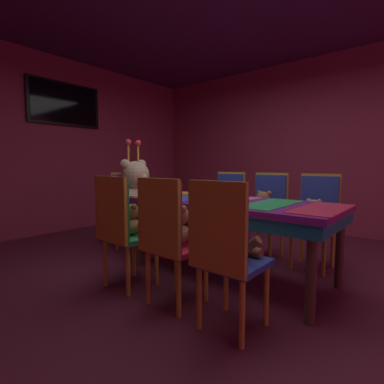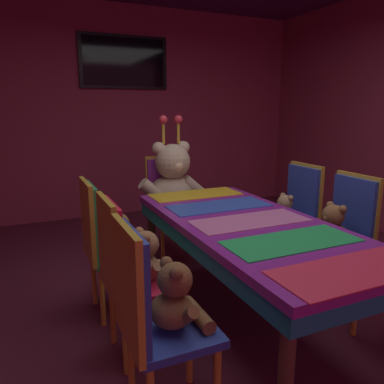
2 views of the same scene
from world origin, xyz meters
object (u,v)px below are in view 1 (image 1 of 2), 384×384
object	(u,v)px
chair_left_2	(119,222)
chair_right_2	(228,202)
banquet_table	(229,209)
king_teddy_bear	(136,191)
chair_left_0	(223,243)
chair_right_1	(269,206)
teddy_right_1	(263,207)
chair_left_1	(166,230)
teddy_right_0	(313,214)
wall_tv	(65,104)
teddy_left_1	(179,227)
chair_right_0	(317,210)
throne_chair	(128,202)
teddy_left_0	(236,238)
teddy_left_2	(132,221)
teddy_right_2	(222,204)

from	to	relation	value
chair_left_2	chair_right_2	world-z (taller)	same
banquet_table	king_teddy_bear	distance (m)	1.38
chair_left_0	chair_right_1	xyz separation A→B (m)	(1.74, 0.52, 0.00)
chair_left_0	teddy_right_1	distance (m)	1.67
chair_left_1	teddy_right_0	world-z (taller)	chair_left_1
wall_tv	king_teddy_bear	bearing A→B (deg)	-90.00
teddy_left_1	chair_left_2	size ratio (longest dim) A/B	0.34
chair_left_0	teddy_right_0	size ratio (longest dim) A/B	3.40
chair_right_0	throne_chair	distance (m)	2.27
teddy_left_0	teddy_left_2	bearing A→B (deg)	90.08
king_teddy_bear	banquet_table	bearing A→B (deg)	-0.00
chair_left_1	teddy_right_0	size ratio (longest dim) A/B	3.40
wall_tv	banquet_table	bearing A→B (deg)	-90.00
chair_left_2	teddy_right_2	distance (m)	1.60
chair_left_0	teddy_right_2	size ratio (longest dim) A/B	3.39
chair_right_0	teddy_left_1	bearing A→B (deg)	-19.86
chair_left_0	chair_right_2	size ratio (longest dim) A/B	1.00
chair_right_1	throne_chair	bearing A→B (deg)	-60.92
chair_right_0	chair_right_1	bearing A→B (deg)	-90.61
teddy_right_0	chair_left_2	bearing A→B (deg)	-34.93
teddy_left_1	chair_right_1	bearing A→B (deg)	-0.27
chair_left_0	chair_right_2	world-z (taller)	same
teddy_right_0	wall_tv	bearing A→B (deg)	-79.02
chair_right_2	throne_chair	size ratio (longest dim) A/B	1.00
chair_left_0	throne_chair	bearing A→B (deg)	67.04
teddy_left_2	teddy_right_0	bearing A→B (deg)	-37.53
chair_left_0	teddy_right_0	distance (m)	1.59
chair_left_0	throne_chair	world-z (taller)	same
chair_right_1	teddy_left_2	bearing A→B (deg)	-19.09
chair_left_1	wall_tv	world-z (taller)	wall_tv
teddy_left_1	chair_right_1	size ratio (longest dim) A/B	0.34
teddy_left_0	teddy_left_2	size ratio (longest dim) A/B	1.16
chair_left_0	king_teddy_bear	bearing A→B (deg)	65.19
chair_left_1	chair_right_0	xyz separation A→B (m)	(1.71, -0.56, 0.00)
banquet_table	teddy_left_1	bearing A→B (deg)	179.76
banquet_table	chair_right_0	xyz separation A→B (m)	(0.85, -0.56, -0.06)
teddy_right_1	wall_tv	xyz separation A→B (m)	(-0.71, 3.11, 1.45)
teddy_right_2	chair_left_2	bearing A→B (deg)	1.04
teddy_left_1	teddy_right_1	xyz separation A→B (m)	(1.42, -0.01, 0.00)
teddy_right_2	chair_left_1	bearing A→B (deg)	19.92
teddy_left_1	teddy_right_0	world-z (taller)	teddy_left_1
teddy_left_2	teddy_right_1	size ratio (longest dim) A/B	0.87
chair_right_2	teddy_right_2	size ratio (longest dim) A/B	3.39
teddy_right_1	throne_chair	world-z (taller)	throne_chair
chair_right_2	throne_chair	world-z (taller)	same
king_teddy_bear	chair_right_1	bearing A→B (deg)	32.03
banquet_table	teddy_right_1	world-z (taller)	teddy_right_1
chair_left_1	king_teddy_bear	xyz separation A→B (m)	(0.85, 1.37, 0.16)
chair_left_2	teddy_left_2	world-z (taller)	chair_left_2
chair_left_0	teddy_right_0	world-z (taller)	chair_left_0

